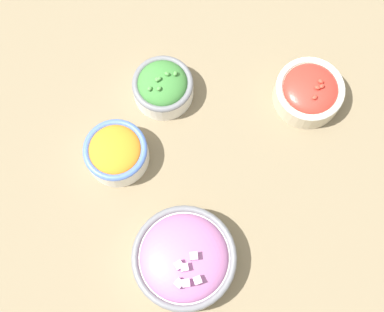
{
  "coord_description": "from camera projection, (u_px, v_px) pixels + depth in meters",
  "views": [
    {
      "loc": [
        -0.26,
        -0.11,
        0.96
      ],
      "look_at": [
        0.0,
        0.0,
        0.03
      ],
      "focal_mm": 50.0,
      "sensor_mm": 36.0,
      "label": 1
    }
  ],
  "objects": [
    {
      "name": "ground_plane",
      "position": [
        192.0,
        161.0,
        1.0
      ],
      "size": [
        3.0,
        3.0,
        0.0
      ],
      "primitive_type": "plane",
      "color": "#75664C"
    },
    {
      "name": "bowl_broccoli",
      "position": [
        163.0,
        86.0,
        1.01
      ],
      "size": [
        0.12,
        0.12,
        0.07
      ],
      "color": "silver",
      "rests_on": "ground_plane"
    },
    {
      "name": "bowl_red_onion",
      "position": [
        184.0,
        258.0,
        0.91
      ],
      "size": [
        0.18,
        0.18,
        0.09
      ],
      "color": "silver",
      "rests_on": "ground_plane"
    },
    {
      "name": "bowl_cherry_tomatoes",
      "position": [
        309.0,
        91.0,
        1.01
      ],
      "size": [
        0.13,
        0.13,
        0.07
      ],
      "color": "beige",
      "rests_on": "ground_plane"
    },
    {
      "name": "bowl_carrots",
      "position": [
        116.0,
        152.0,
        0.97
      ],
      "size": [
        0.12,
        0.12,
        0.06
      ],
      "color": "silver",
      "rests_on": "ground_plane"
    }
  ]
}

